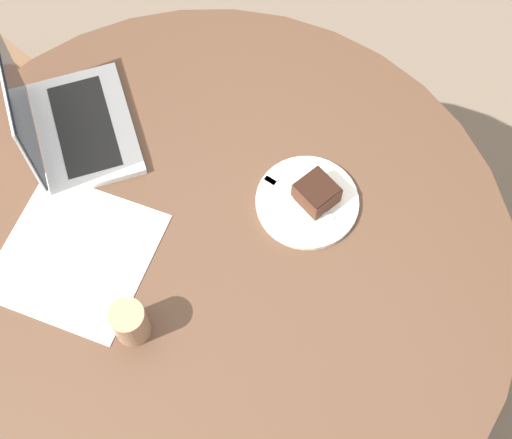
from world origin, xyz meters
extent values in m
plane|color=#6B5B4C|center=(0.00, 0.00, 0.00)|extent=(12.00, 12.00, 0.00)
cylinder|color=#4C3323|center=(0.00, 0.00, 0.01)|extent=(0.58, 0.58, 0.02)
cylinder|color=#4C3323|center=(0.00, 0.00, 0.38)|extent=(0.12, 0.12, 0.72)
cylinder|color=#4C3323|center=(0.00, 0.00, 0.76)|extent=(1.28, 1.28, 0.03)
cube|color=brown|center=(1.13, -0.01, 0.23)|extent=(0.04, 0.04, 0.45)
cube|color=brown|center=(0.75, -0.07, 0.23)|extent=(0.04, 0.04, 0.45)
cube|color=white|center=(0.16, 0.20, 0.78)|extent=(0.40, 0.40, 0.00)
cylinder|color=silver|center=(-0.05, -0.24, 0.78)|extent=(0.22, 0.22, 0.01)
cube|color=#472619|center=(-0.06, -0.25, 0.81)|extent=(0.08, 0.07, 0.05)
cube|color=black|center=(-0.06, -0.25, 0.84)|extent=(0.07, 0.07, 0.00)
cube|color=silver|center=(-0.04, -0.23, 0.79)|extent=(0.17, 0.06, 0.00)
cube|color=silver|center=(0.03, -0.21, 0.79)|extent=(0.03, 0.03, 0.00)
cylinder|color=#997556|center=(-0.04, 0.20, 0.82)|extent=(0.07, 0.07, 0.10)
cube|color=silver|center=(0.40, 0.01, 0.78)|extent=(0.35, 0.30, 0.02)
cube|color=black|center=(0.40, 0.01, 0.79)|extent=(0.27, 0.20, 0.00)
cube|color=silver|center=(0.44, 0.11, 0.91)|extent=(0.28, 0.12, 0.23)
cube|color=black|center=(0.44, 0.11, 0.91)|extent=(0.26, 0.11, 0.22)
camera|label=1|loc=(-0.50, 0.28, 2.11)|focal=50.00mm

